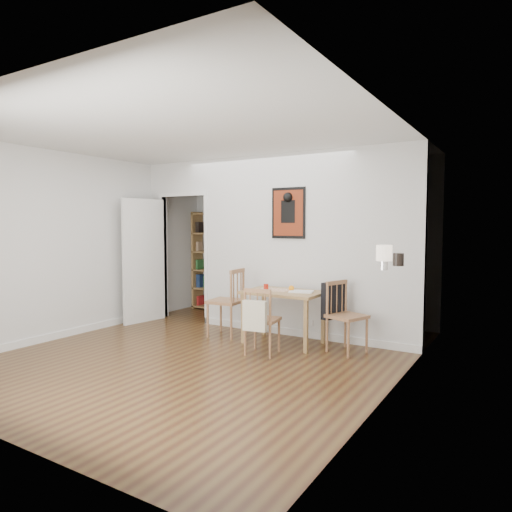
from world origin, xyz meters
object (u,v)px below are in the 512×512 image
Objects in this scene: red_glass at (266,287)px; dining_table at (283,297)px; chair_left at (226,302)px; chair_right at (346,316)px; fireplace at (392,320)px; chair_front at (262,320)px; bookshelf at (212,261)px; mantel_lamp at (384,254)px; ceramic_jar_b at (396,260)px; orange_fruit at (291,288)px; notebook at (301,292)px; ceramic_jar_a at (398,260)px.

dining_table is at bearing 9.85° from red_glass.
dining_table is 0.91m from chair_left.
chair_left reaches higher than chair_right.
fireplace reaches higher than chair_right.
bookshelf is (-2.31, 2.08, 0.48)m from chair_front.
chair_right is at bearing -25.00° from bookshelf.
mantel_lamp is 0.72m from ceramic_jar_b.
chair_front is (-0.84, -0.62, -0.04)m from chair_right.
orange_fruit is 0.25× the size of notebook.
chair_left is 2.12m from bookshelf.
ceramic_jar_b is (1.31, -0.35, 0.49)m from notebook.
notebook reaches higher than dining_table.
dining_table is at bearing 168.78° from ceramic_jar_b.
red_glass is 0.35× the size of mantel_lamp.
ceramic_jar_a is (2.52, -0.47, 0.74)m from chair_left.
mantel_lamp is at bearing -32.72° from bookshelf.
dining_table is 12.38× the size of red_glass.
notebook is 1.59m from ceramic_jar_a.
notebook is at bearing 177.95° from chair_right.
chair_right is 1.05m from chair_front.
chair_front is 6.23× the size of ceramic_jar_a.
fireplace reaches higher than chair_left.
mantel_lamp is at bearing -54.09° from chair_right.
chair_left is 1.17× the size of chair_front.
bookshelf reaches higher than red_glass.
chair_front is (0.92, -0.54, -0.06)m from chair_left.
ceramic_jar_b reaches higher than chair_left.
chair_right is at bearing 137.59° from fireplace.
bookshelf is 7.72× the size of mantel_lamp.
dining_table is 4.37× the size of mantel_lamp.
orange_fruit is 1.58m from ceramic_jar_b.
chair_front is 0.69m from red_glass.
notebook is 1.44m from ceramic_jar_b.
fireplace is at bearing -97.64° from ceramic_jar_a.
chair_left reaches higher than dining_table.
dining_table is at bearing 91.95° from chair_front.
chair_left is 7.27× the size of ceramic_jar_a.
dining_table is at bearing -33.07° from bookshelf.
chair_front is 2.71× the size of notebook.
ceramic_jar_b is (0.69, -0.33, 0.75)m from chair_right.
dining_table is 0.88m from chair_right.
chair_right reaches higher than chair_front.
chair_right is at bearing 3.17° from red_glass.
fireplace is (2.51, -0.60, 0.13)m from chair_left.
ceramic_jar_b is at bearing -11.22° from dining_table.
fireplace is (1.59, -0.07, 0.19)m from chair_front.
ceramic_jar_b reaches higher than dining_table.
red_glass is 0.62× the size of ceramic_jar_a.
bookshelf reaches higher than notebook.
dining_table is at bearing 161.94° from ceramic_jar_a.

